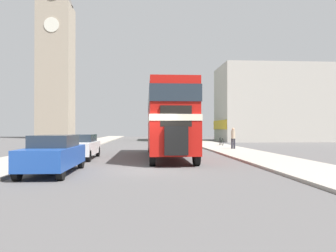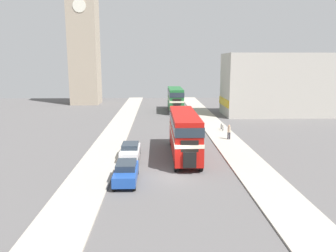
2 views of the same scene
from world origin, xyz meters
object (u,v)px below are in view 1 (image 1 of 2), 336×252
at_px(bus_distant, 160,123).
at_px(bicycle_on_pavement, 221,142).
at_px(double_decker_bus, 168,117).
at_px(car_parked_mid, 81,146).
at_px(church_tower, 56,45).
at_px(car_parked_near, 54,154).
at_px(pedestrian_walking, 233,137).

relative_size(bus_distant, bicycle_on_pavement, 5.95).
xyz_separation_m(double_decker_bus, car_parked_mid, (-5.19, -0.69, -1.77)).
xyz_separation_m(car_parked_mid, church_tower, (-13.06, 43.11, 16.81)).
bearing_deg(church_tower, car_parked_near, -74.98).
bearing_deg(church_tower, bicycle_on_pavement, -51.33).
bearing_deg(bus_distant, pedestrian_walking, -78.08).
distance_m(car_parked_mid, bicycle_on_pavement, 16.98).
distance_m(car_parked_mid, pedestrian_walking, 13.11).
bearing_deg(pedestrian_walking, car_parked_near, -129.04).
xyz_separation_m(double_decker_bus, bus_distant, (0.84, 30.03, 0.06)).
bearing_deg(bicycle_on_pavement, car_parked_mid, -131.73).
relative_size(car_parked_near, church_tower, 0.13).
height_order(double_decker_bus, car_parked_mid, double_decker_bus).
distance_m(double_decker_bus, church_tower, 48.57).
height_order(double_decker_bus, bicycle_on_pavement, double_decker_bus).
relative_size(bus_distant, car_parked_mid, 2.45).
xyz_separation_m(pedestrian_walking, church_tower, (-24.08, 36.02, 16.46)).
bearing_deg(pedestrian_walking, car_parked_mid, -147.21).
distance_m(double_decker_bus, bus_distant, 30.04).
height_order(double_decker_bus, church_tower, church_tower).
bearing_deg(church_tower, car_parked_mid, -73.14).
bearing_deg(bus_distant, double_decker_bus, -91.60).
height_order(double_decker_bus, pedestrian_walking, double_decker_bus).
height_order(car_parked_near, pedestrian_walking, pedestrian_walking).
bearing_deg(car_parked_mid, bicycle_on_pavement, 48.27).
relative_size(bus_distant, car_parked_near, 2.39).
bearing_deg(car_parked_near, pedestrian_walking, 50.96).
xyz_separation_m(car_parked_near, car_parked_mid, (-0.18, 6.26, -0.03)).
xyz_separation_m(double_decker_bus, bicycle_on_pavement, (6.11, 11.98, -2.04)).
height_order(bus_distant, car_parked_mid, bus_distant).
relative_size(car_parked_mid, church_tower, 0.12).
xyz_separation_m(bus_distant, car_parked_near, (-5.84, -36.98, -1.80)).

